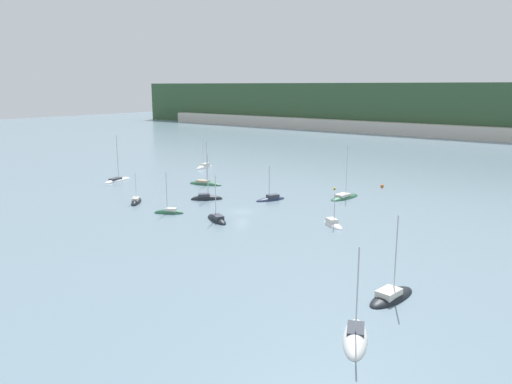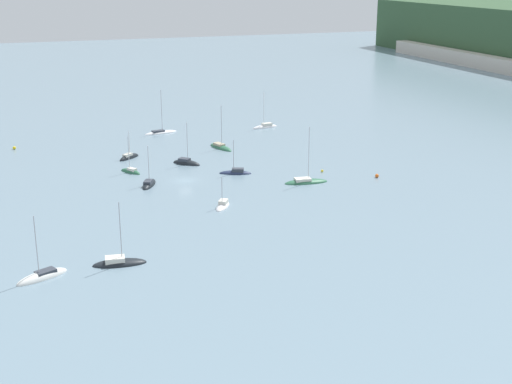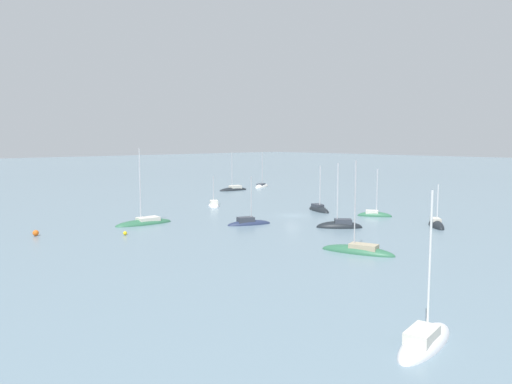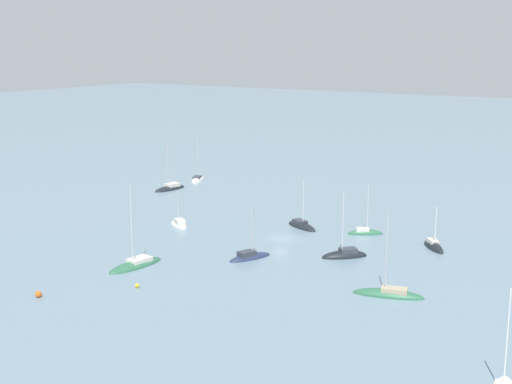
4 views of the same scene
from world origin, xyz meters
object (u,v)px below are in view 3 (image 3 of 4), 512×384
object	(u,v)px
sailboat_7	(144,223)
sailboat_10	(374,216)
sailboat_8	(340,227)
sailboat_11	(262,187)
sailboat_6	(425,343)
sailboat_1	(436,226)
sailboat_2	(214,205)
sailboat_4	(319,210)
mooring_buoy_3	(36,233)
sailboat_0	(249,224)
sailboat_5	(233,190)
sailboat_3	(358,252)
mooring_buoy_1	(125,233)

from	to	relation	value
sailboat_7	sailboat_10	xyz separation A→B (m)	(-19.30, -31.67, 0.01)
sailboat_8	sailboat_11	bearing A→B (deg)	-77.82
sailboat_6	sailboat_8	bearing A→B (deg)	34.75
sailboat_1	sailboat_2	size ratio (longest dim) A/B	1.15
sailboat_4	mooring_buoy_3	distance (m)	46.34
sailboat_1	sailboat_7	bearing A→B (deg)	-86.52
sailboat_0	mooring_buoy_3	bearing A→B (deg)	176.69
sailboat_6	sailboat_7	xyz separation A→B (m)	(50.81, -10.26, -0.02)
sailboat_0	mooring_buoy_3	size ratio (longest dim) A/B	10.06
sailboat_4	sailboat_7	world-z (taller)	sailboat_7
sailboat_10	sailboat_1	bearing A→B (deg)	-40.72
sailboat_0	sailboat_1	size ratio (longest dim) A/B	1.08
sailboat_4	sailboat_7	xyz separation A→B (m)	(8.90, 29.92, 0.00)
sailboat_8	sailboat_10	distance (m)	12.97
sailboat_5	sailboat_11	size ratio (longest dim) A/B	1.00
sailboat_5	sailboat_8	xyz separation A→B (m)	(-50.45, 23.01, -0.01)
sailboat_5	sailboat_8	world-z (taller)	sailboat_5
sailboat_0	sailboat_7	bearing A→B (deg)	157.65
sailboat_4	sailboat_6	xyz separation A→B (m)	(-41.91, 40.18, 0.02)
sailboat_2	sailboat_4	bearing A→B (deg)	-117.89
sailboat_3	sailboat_11	bearing A→B (deg)	-52.11
sailboat_3	sailboat_10	bearing A→B (deg)	-76.45
sailboat_2	sailboat_5	size ratio (longest dim) A/B	0.61
sailboat_4	sailboat_8	bearing A→B (deg)	-14.90
sailboat_2	mooring_buoy_3	size ratio (longest dim) A/B	8.06
sailboat_2	sailboat_3	distance (m)	43.63
sailboat_5	sailboat_10	world-z (taller)	sailboat_5
sailboat_2	mooring_buoy_1	distance (m)	30.24
sailboat_7	mooring_buoy_3	size ratio (longest dim) A/B	15.58
sailboat_1	mooring_buoy_3	size ratio (longest dim) A/B	9.28
sailboat_2	sailboat_5	world-z (taller)	sailboat_5
sailboat_6	sailboat_11	distance (m)	102.29
sailboat_0	sailboat_7	distance (m)	15.69
mooring_buoy_1	sailboat_10	bearing A→B (deg)	-109.32
sailboat_0	sailboat_10	bearing A→B (deg)	0.26
sailboat_2	sailboat_3	bearing A→B (deg)	-163.65
sailboat_6	sailboat_8	distance (m)	41.11
sailboat_3	sailboat_8	world-z (taller)	sailboat_3
sailboat_5	sailboat_6	world-z (taller)	sailboat_6
sailboat_5	mooring_buoy_1	bearing A→B (deg)	42.94
sailboat_1	sailboat_10	size ratio (longest dim) A/B	0.84
sailboat_5	sailboat_1	bearing A→B (deg)	85.99
sailboat_2	sailboat_7	xyz separation A→B (m)	(-8.69, 20.08, -0.03)
sailboat_5	mooring_buoy_1	xyz separation A→B (m)	(-34.51, 48.35, 0.14)
sailboat_4	mooring_buoy_1	distance (m)	36.41
sailboat_3	sailboat_6	bearing A→B (deg)	118.17
sailboat_4	sailboat_11	world-z (taller)	sailboat_11
sailboat_11	mooring_buoy_1	distance (m)	69.11
sailboat_10	mooring_buoy_3	distance (m)	51.33
mooring_buoy_1	sailboat_11	bearing A→B (deg)	-58.93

